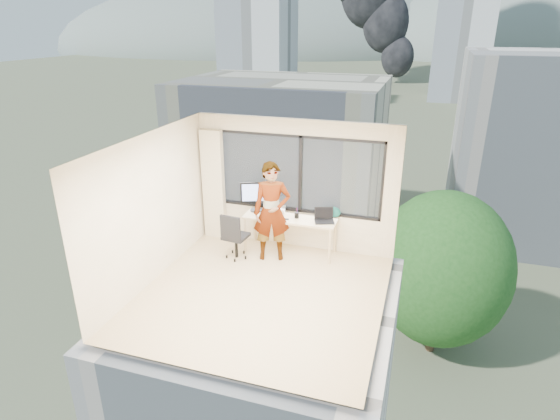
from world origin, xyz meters
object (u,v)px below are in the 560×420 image
at_px(desk, 290,234).
at_px(laptop, 325,216).
at_px(chair, 236,235).
at_px(monitor, 256,196).
at_px(game_console, 277,209).
at_px(handbag, 334,212).
at_px(person, 272,212).

bearing_deg(desk, laptop, -3.33).
xyz_separation_m(desk, chair, (-0.92, -0.55, 0.10)).
relative_size(chair, monitor, 1.58).
xyz_separation_m(game_console, handbag, (1.14, 0.05, 0.07)).
bearing_deg(monitor, game_console, -8.12).
bearing_deg(desk, handbag, 16.75).
height_order(chair, handbag, handbag).
distance_m(monitor, handbag, 1.56).
xyz_separation_m(person, game_console, (-0.08, 0.54, -0.17)).
distance_m(monitor, laptop, 1.45).
bearing_deg(chair, laptop, 23.99).
height_order(chair, person, person).
bearing_deg(game_console, handbag, -8.01).
height_order(game_console, handbag, handbag).
bearing_deg(desk, person, -126.66).
xyz_separation_m(chair, handbag, (1.72, 0.80, 0.38)).
height_order(chair, game_console, chair).
bearing_deg(laptop, person, 178.88).
bearing_deg(laptop, desk, 157.37).
relative_size(person, game_console, 5.67).
distance_m(monitor, game_console, 0.49).
relative_size(chair, handbag, 3.46).
distance_m(chair, monitor, 0.89).
bearing_deg(game_console, laptop, -23.20).
bearing_deg(handbag, monitor, -166.38).
xyz_separation_m(monitor, laptop, (1.43, -0.14, -0.19)).
bearing_deg(game_console, desk, -39.77).
distance_m(chair, laptop, 1.73).
bearing_deg(chair, game_console, 58.24).
bearing_deg(game_console, monitor, -177.72).
bearing_deg(person, desk, 34.36).
xyz_separation_m(laptop, handbag, (0.12, 0.28, -0.01)).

